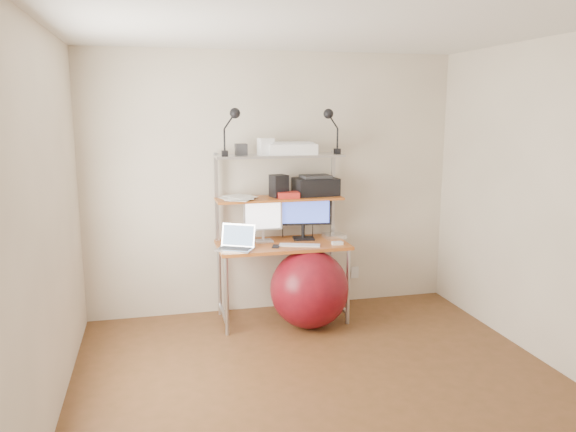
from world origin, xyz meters
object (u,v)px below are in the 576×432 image
monitor_silver (263,219)px  laptop (237,244)px  exercise_ball (309,289)px  monitor_black (303,211)px  printer (316,186)px

monitor_silver → laptop: size_ratio=1.06×
exercise_ball → laptop: bearing=169.0°
monitor_black → exercise_ball: 0.75m
laptop → exercise_ball: laptop is taller
laptop → exercise_ball: 0.78m
printer → monitor_silver: bearing=-177.3°
monitor_black → exercise_ball: bearing=-87.8°
monitor_silver → monitor_black: (0.39, 0.02, 0.06)m
laptop → printer: (0.81, 0.29, 0.46)m
printer → laptop: bearing=-164.6°
printer → exercise_ball: bearing=-117.0°
monitor_black → monitor_silver: bearing=-169.5°
printer → exercise_ball: size_ratio=0.59×
laptop → exercise_ball: (0.64, -0.12, -0.43)m
monitor_silver → monitor_black: bearing=-1.0°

